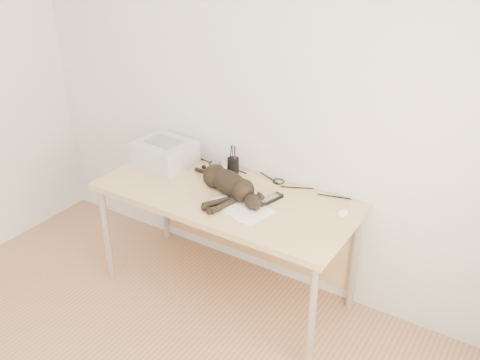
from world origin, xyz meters
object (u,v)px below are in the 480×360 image
Objects in this scene: desk at (233,207)px; mouse at (343,211)px; pen_cup at (233,165)px; mug at (227,164)px; printer at (165,153)px; cat at (227,183)px.

mouse is at bearing 7.21° from desk.
mouse is (0.81, -0.10, -0.04)m from pen_cup.
mug is at bearing 131.14° from desk.
mug is (-0.17, 0.19, 0.18)m from desk.
printer is at bearing -159.22° from mug.
desk is at bearing -48.86° from mug.
cat is at bearing -10.90° from printer.
mug is (-0.18, 0.26, -0.02)m from cat.
pen_cup reaches higher than cat.
pen_cup is at bearing 135.06° from cat.
mug reaches higher than mouse.
mouse is at bearing 2.06° from printer.
cat is at bearing -56.11° from mug.
printer is 1.26m from mouse.
printer is 0.48m from pen_cup.
pen_cup is (-0.11, 0.18, 0.19)m from desk.
cat is at bearing -170.55° from mouse.
pen_cup is at bearing -9.67° from mug.
printer is 2.02× the size of pen_cup.
pen_cup reaches higher than mouse.
cat is 0.28m from pen_cup.
printer is at bearing -162.59° from pen_cup.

